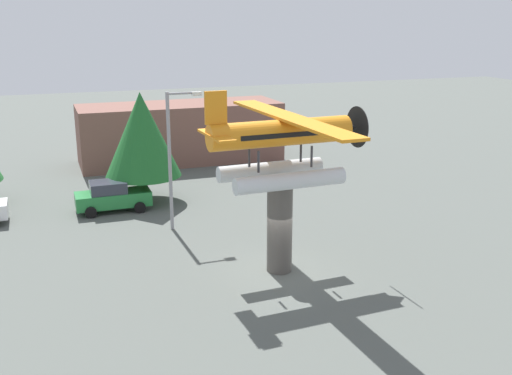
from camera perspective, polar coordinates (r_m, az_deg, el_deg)
ground_plane at (r=26.73m, az=2.20°, el=-7.82°), size 140.00×140.00×0.00m
display_pedestal at (r=26.00m, az=2.25°, el=-3.81°), size 1.10×1.10×3.97m
floatplane_monument at (r=25.06m, az=2.61°, el=4.13°), size 6.96×10.44×4.00m
car_mid_green at (r=35.29m, az=-13.48°, el=-0.80°), size 4.20×2.02×1.76m
streetlight_primary at (r=30.88m, az=-7.82°, el=3.51°), size 1.84×0.28×7.17m
storefront_building at (r=46.55m, az=-7.16°, el=5.19°), size 15.13×5.13×4.42m
tree_east at (r=35.97m, az=-10.76°, el=4.94°), size 4.48×4.48×6.59m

